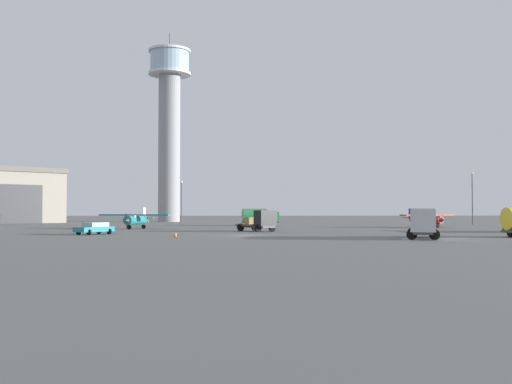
{
  "coord_description": "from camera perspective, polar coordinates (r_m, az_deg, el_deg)",
  "views": [
    {
      "loc": [
        -3.41,
        -63.18,
        2.83
      ],
      "look_at": [
        2.51,
        22.13,
        5.38
      ],
      "focal_mm": 40.99,
      "sensor_mm": 36.0,
      "label": 1
    }
  ],
  "objects": [
    {
      "name": "light_post_east",
      "position": [
        116.25,
        20.36,
        -0.16
      ],
      "size": [
        0.44,
        0.44,
        9.8
      ],
      "color": "#38383D",
      "rests_on": "ground_plane"
    },
    {
      "name": "ground_plane",
      "position": [
        63.33,
        -0.88,
        -4.27
      ],
      "size": [
        400.0,
        400.0,
        0.0
      ],
      "primitive_type": "plane",
      "color": "#60605E"
    },
    {
      "name": "control_tower",
      "position": [
        136.29,
        -8.46,
        7.24
      ],
      "size": [
        9.64,
        9.64,
        43.48
      ],
      "color": "gray",
      "rests_on": "ground_plane"
    },
    {
      "name": "car_teal",
      "position": [
        68.26,
        -15.48,
        -3.4
      ],
      "size": [
        4.16,
        4.72,
        1.37
      ],
      "rotation": [
        0.0,
        0.0,
        4.08
      ],
      "color": "teal",
      "rests_on": "ground_plane"
    },
    {
      "name": "airplane_red",
      "position": [
        95.32,
        16.25,
        -2.51
      ],
      "size": [
        9.79,
        7.78,
        2.98
      ],
      "rotation": [
        0.0,
        0.0,
        5.13
      ],
      "color": "red",
      "rests_on": "ground_plane"
    },
    {
      "name": "light_post_west",
      "position": [
        110.52,
        -7.29,
        -0.61
      ],
      "size": [
        0.44,
        0.44,
        8.22
      ],
      "color": "#38383D",
      "rests_on": "ground_plane"
    },
    {
      "name": "truck_fuel_tanker_green",
      "position": [
        101.25,
        0.33,
        -2.38
      ],
      "size": [
        6.48,
        3.74,
        2.97
      ],
      "rotation": [
        0.0,
        0.0,
        0.16
      ],
      "color": "#38383D",
      "rests_on": "ground_plane"
    },
    {
      "name": "truck_flatbed_black",
      "position": [
        74.67,
        0.42,
        -2.88
      ],
      "size": [
        5.24,
        6.01,
        2.72
      ],
      "rotation": [
        0.0,
        0.0,
        5.31
      ],
      "color": "#38383D",
      "rests_on": "ground_plane"
    },
    {
      "name": "truck_box_silver",
      "position": [
        58.85,
        15.96,
        -2.77
      ],
      "size": [
        4.5,
        7.3,
        2.92
      ],
      "rotation": [
        0.0,
        0.0,
        4.37
      ],
      "color": "#38383D",
      "rests_on": "ground_plane"
    },
    {
      "name": "airplane_teal",
      "position": [
        86.94,
        -11.64,
        -2.59
      ],
      "size": [
        10.53,
        8.22,
        3.1
      ],
      "rotation": [
        0.0,
        0.0,
        4.48
      ],
      "color": "teal",
      "rests_on": "ground_plane"
    },
    {
      "name": "traffic_cone_near_left",
      "position": [
        60.14,
        -7.86,
        -4.13
      ],
      "size": [
        0.36,
        0.36,
        0.55
      ],
      "color": "black",
      "rests_on": "ground_plane"
    }
  ]
}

